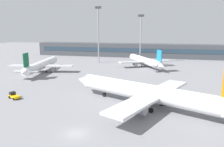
% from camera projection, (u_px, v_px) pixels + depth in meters
% --- Properties ---
extents(ground_plane, '(400.00, 400.00, 0.00)m').
position_uv_depth(ground_plane, '(120.00, 82.00, 77.44)').
color(ground_plane, gray).
extents(terminal_building, '(146.57, 12.13, 9.00)m').
position_uv_depth(terminal_building, '(141.00, 50.00, 146.31)').
color(terminal_building, '#3F4247').
rests_on(terminal_building, ground_plane).
extents(airplane_near, '(44.78, 32.24, 11.73)m').
position_uv_depth(airplane_near, '(148.00, 93.00, 52.08)').
color(airplane_near, white).
rests_on(airplane_near, ground_plane).
extents(airplane_mid, '(28.33, 40.15, 9.98)m').
position_uv_depth(airplane_mid, '(42.00, 65.00, 96.10)').
color(airplane_mid, white).
rests_on(airplane_mid, ground_plane).
extents(airplane_far, '(25.65, 35.24, 9.67)m').
position_uv_depth(airplane_far, '(144.00, 61.00, 109.54)').
color(airplane_far, white).
rests_on(airplane_far, ground_plane).
extents(baggage_tug_yellow, '(3.89, 2.97, 1.75)m').
position_uv_depth(baggage_tug_yellow, '(14.00, 96.00, 59.03)').
color(baggage_tug_yellow, '#F2B20C').
rests_on(baggage_tug_yellow, ground_plane).
extents(floodlight_tower_west, '(3.20, 0.80, 30.62)m').
position_uv_depth(floodlight_tower_west, '(98.00, 31.00, 118.79)').
color(floodlight_tower_west, gray).
rests_on(floodlight_tower_west, ground_plane).
extents(floodlight_tower_east, '(3.20, 0.80, 26.45)m').
position_uv_depth(floodlight_tower_east, '(141.00, 35.00, 120.20)').
color(floodlight_tower_east, gray).
rests_on(floodlight_tower_east, ground_plane).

